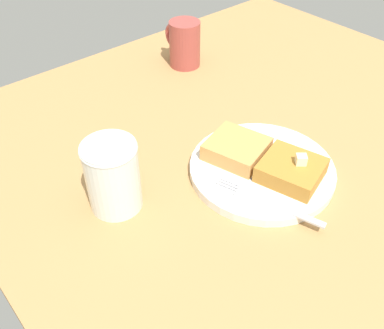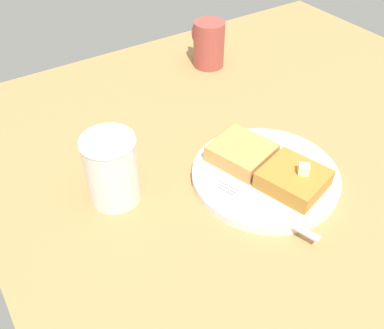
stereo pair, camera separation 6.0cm
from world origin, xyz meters
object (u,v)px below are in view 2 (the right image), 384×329
plate (265,175)px  coffee_mug (208,44)px  fork (258,207)px  syrup_jar (112,172)px

plate → coffee_mug: 36.95cm
plate → fork: size_ratio=1.41×
fork → syrup_jar: (13.94, 14.82, 3.17)cm
plate → fork: bearing=131.8°
plate → syrup_jar: syrup_jar is taller
coffee_mug → fork: bearing=154.4°
coffee_mug → plate: bearing=158.9°
fork → coffee_mug: size_ratio=1.66×
plate → coffee_mug: coffee_mug is taller
plate → coffee_mug: size_ratio=2.33×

